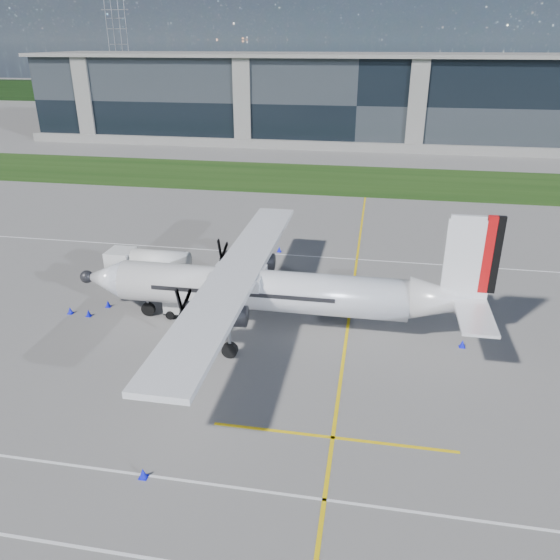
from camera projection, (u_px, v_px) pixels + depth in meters
The scene contains 16 objects.
ground at pixel (341, 194), 68.55m from camera, with size 400.00×400.00×0.00m, color #615E5B.
grass_strip at pixel (346, 180), 75.74m from camera, with size 400.00×18.00×0.04m, color #17360E.
terminal_building at pixel (359, 100), 101.54m from camera, with size 120.00×20.00×15.00m, color black.
tree_line at pixel (368, 96), 157.39m from camera, with size 400.00×6.00×6.00m, color black.
pylon_west at pixel (119, 49), 174.46m from camera, with size 9.00×4.60×30.00m, color gray, non-canonical shape.
yellow_taxiway_centerline at pixel (352, 298), 41.04m from camera, with size 0.20×70.00×0.01m, color yellow.
turboprop_aircraft at pixel (275, 268), 35.30m from camera, with size 27.29×28.30×8.49m, color white, non-canonical shape.
fuel_tanker_truck at pixel (143, 265), 43.54m from camera, with size 7.05×2.29×2.65m, color silver, non-canonical shape.
baggage_tug at pixel (186, 303), 38.18m from camera, with size 3.04×1.82×1.82m, color silver, non-canonical shape.
ground_crew_person at pixel (196, 290), 39.86m from camera, with size 0.83×0.60×2.05m, color #F25907.
safety_cone_fwd at pixel (70, 310), 38.63m from camera, with size 0.36×0.36×0.50m, color #0C11D6.
safety_cone_nose_stbd at pixel (108, 304), 39.60m from camera, with size 0.36×0.36×0.50m, color #0C11D6.
safety_cone_portwing at pixel (143, 473), 24.11m from camera, with size 0.36×0.36×0.50m, color #0C11D6.
safety_cone_stbdwing at pixel (279, 249), 49.89m from camera, with size 0.36×0.36×0.50m, color #0C11D6.
safety_cone_nose_port at pixel (89, 313), 38.25m from camera, with size 0.36×0.36×0.50m, color #0C11D6.
safety_cone_tail at pixel (462, 344), 34.39m from camera, with size 0.36×0.36×0.50m, color #0C11D6.
Camera 1 is at (4.21, -27.38, 17.81)m, focal length 35.00 mm.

